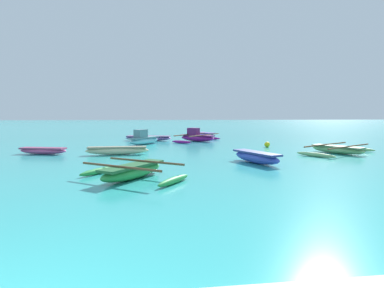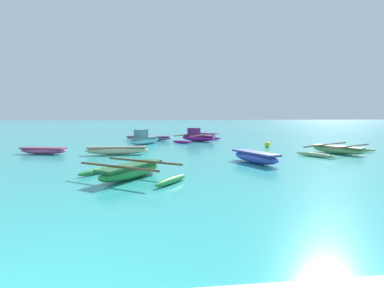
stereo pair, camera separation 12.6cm
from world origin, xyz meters
name	(u,v)px [view 1 (the left image)]	position (x,y,z in m)	size (l,w,h in m)	color
moored_boat_0	(117,150)	(-0.12, 13.04, 0.23)	(3.08, 0.52, 0.40)	beige
moored_boat_1	(43,150)	(-3.86, 13.73, 0.19)	(2.55, 1.18, 0.33)	#E45594
moored_boat_2	(133,171)	(1.05, 7.25, 0.23)	(3.48, 3.11, 0.49)	green
moored_boat_3	(337,149)	(10.95, 12.14, 0.21)	(4.70, 3.87, 0.45)	#8BBF78
moored_boat_4	(256,157)	(5.82, 9.67, 0.26)	(1.52, 2.61, 0.46)	#3E51C9
moored_boat_5	(197,137)	(4.84, 20.18, 0.33)	(4.06, 4.33, 0.99)	#991D8B
moored_boat_6	(205,134)	(6.24, 24.68, 0.22)	(1.71, 2.40, 0.39)	#7040DB
moored_boat_7	(144,139)	(0.97, 18.12, 0.36)	(2.23, 2.68, 1.01)	#8DD5E3
moored_boat_8	(148,138)	(1.22, 21.07, 0.21)	(3.66, 1.59, 0.38)	#A768BD
mooring_buoy_0	(267,145)	(8.50, 15.43, 0.17)	(0.33, 0.33, 0.33)	yellow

